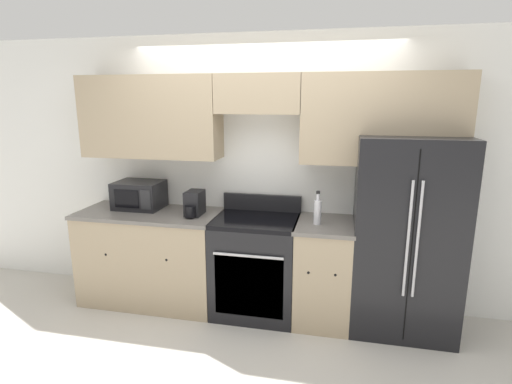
% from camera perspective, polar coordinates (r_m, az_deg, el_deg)
% --- Properties ---
extents(ground_plane, '(12.00, 12.00, 0.00)m').
position_cam_1_polar(ground_plane, '(3.78, -1.05, -18.83)').
color(ground_plane, beige).
extents(wall_back, '(8.00, 0.39, 2.60)m').
position_cam_1_polar(wall_back, '(3.81, 0.88, 5.79)').
color(wall_back, white).
rests_on(wall_back, ground_plane).
extents(lower_cabinets_left, '(1.38, 0.64, 0.93)m').
position_cam_1_polar(lower_cabinets_left, '(4.17, -14.67, -8.90)').
color(lower_cabinets_left, tan).
rests_on(lower_cabinets_left, ground_plane).
extents(lower_cabinets_right, '(0.52, 0.64, 0.93)m').
position_cam_1_polar(lower_cabinets_right, '(3.76, 9.57, -11.14)').
color(lower_cabinets_right, tan).
rests_on(lower_cabinets_right, ground_plane).
extents(oven_range, '(0.77, 0.65, 1.09)m').
position_cam_1_polar(oven_range, '(3.83, -0.07, -10.41)').
color(oven_range, black).
rests_on(oven_range, ground_plane).
extents(refrigerator, '(0.87, 0.78, 1.71)m').
position_cam_1_polar(refrigerator, '(3.72, 20.45, -5.66)').
color(refrigerator, black).
rests_on(refrigerator, ground_plane).
extents(microwave, '(0.46, 0.36, 0.27)m').
position_cam_1_polar(microwave, '(4.16, -16.32, -0.39)').
color(microwave, black).
rests_on(microwave, lower_cabinets_left).
extents(bottle, '(0.07, 0.07, 0.30)m').
position_cam_1_polar(bottle, '(3.52, 8.78, -2.71)').
color(bottle, silver).
rests_on(bottle, lower_cabinets_right).
extents(electric_kettle, '(0.15, 0.28, 0.23)m').
position_cam_1_polar(electric_kettle, '(3.80, -8.83, -1.69)').
color(electric_kettle, black).
rests_on(electric_kettle, lower_cabinets_left).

